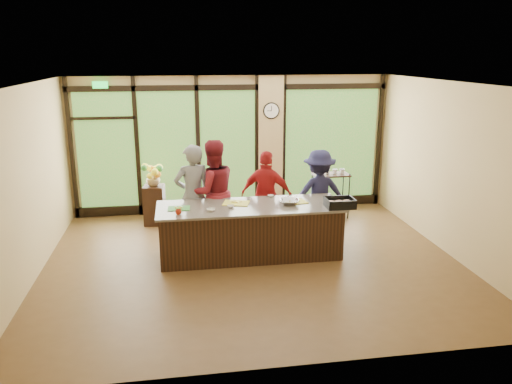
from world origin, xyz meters
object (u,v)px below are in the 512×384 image
object	(u,v)px
island_base	(250,232)
cook_left	(193,195)
roasting_pan	(340,205)
bar_cart	(330,188)
flower_stand	(155,205)
cook_right	(319,194)

from	to	relation	value
island_base	cook_left	bearing A→B (deg)	144.08
roasting_pan	bar_cart	xyz separation A→B (m)	(0.53, 2.21, -0.33)
island_base	flower_stand	size ratio (longest dim) A/B	3.77
roasting_pan	flower_stand	xyz separation A→B (m)	(-3.22, 2.32, -0.55)
cook_right	roasting_pan	world-z (taller)	cook_right
island_base	bar_cart	xyz separation A→B (m)	(2.03, 1.87, 0.20)
cook_left	island_base	bearing A→B (deg)	130.79
island_base	roasting_pan	world-z (taller)	roasting_pan
island_base	cook_left	xyz separation A→B (m)	(-0.95, 0.69, 0.51)
island_base	roasting_pan	bearing A→B (deg)	-12.61
island_base	cook_right	bearing A→B (deg)	28.10
island_base	cook_right	size ratio (longest dim) A/B	1.82
cook_right	flower_stand	world-z (taller)	cook_right
island_base	bar_cart	size ratio (longest dim) A/B	2.92
roasting_pan	bar_cart	distance (m)	2.29
island_base	cook_right	world-z (taller)	cook_right
cook_right	bar_cart	size ratio (longest dim) A/B	1.60
island_base	flower_stand	world-z (taller)	island_base
roasting_pan	flower_stand	distance (m)	4.01
cook_right	bar_cart	bearing A→B (deg)	-117.23
cook_left	roasting_pan	world-z (taller)	cook_left
flower_stand	bar_cart	xyz separation A→B (m)	(3.75, -0.11, 0.23)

